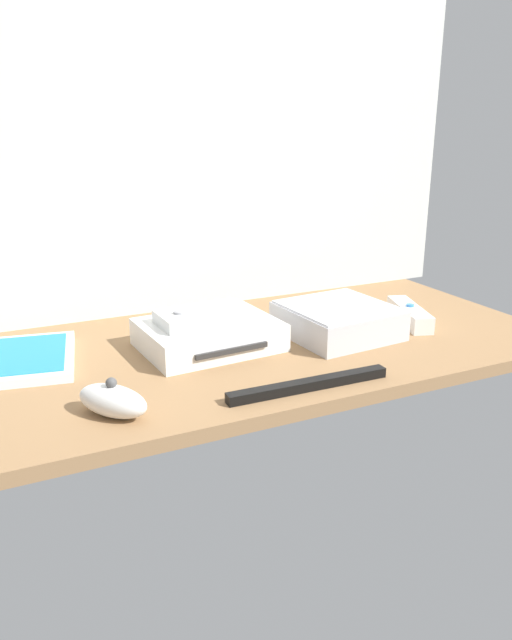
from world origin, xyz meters
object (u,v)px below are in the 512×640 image
Objects in this scene: remote_wand at (409,314)px; remote_nunchuk at (113,401)px; mini_computer at (338,320)px; game_case at (27,358)px; sensor_bar at (309,385)px; remote_classic_pad at (203,316)px; game_console at (209,335)px.

remote_wand is 58.83cm from remote_nunchuk.
remote_wand is at bearing 0.83° from mini_computer.
remote_nunchuk is (-57.18, -13.85, 0.53)cm from remote_wand.
game_case reaches higher than sensor_bar.
remote_wand reaches higher than sensor_bar.
mini_computer is at bearing 49.28° from sensor_bar.
mini_computer is 0.87× the size of game_case.
mini_computer is at bearing -19.09° from remote_nunchuk.
sensor_bar is (7.14, -21.26, -4.71)cm from remote_classic_pad.
game_case is 1.39× the size of remote_wand.
sensor_bar is (25.88, -3.74, -1.34)cm from remote_nunchuk.
remote_nunchuk is at bearing -61.15° from game_case.
game_console is 27.84cm from game_case.
mini_computer is at bearing -12.67° from remote_classic_pad.
mini_computer is 1.73× the size of remote_nunchuk.
remote_wand is 0.63× the size of sensor_bar.
remote_wand is at bearing -23.61° from remote_nunchuk.
game_case is 65.55cm from remote_wand.
game_console is 0.92× the size of sensor_bar.
mini_computer is 23.51cm from sensor_bar.
game_case is 42.91cm from sensor_bar.
game_console reaches higher than sensor_bar.
remote_nunchuk reaches higher than remote_wand.
remote_nunchuk is at bearing -147.43° from remote_wand.
remote_classic_pad is at bearing -1.36° from game_case.
mini_computer is 23.36cm from remote_classic_pad.
game_console is at bearing -166.25° from remote_wand.
remote_wand is 35.92cm from sensor_bar.
sensor_bar is at bearing -76.91° from game_console.
remote_wand is 38.81cm from remote_classic_pad.
game_console reaches higher than game_case.
remote_wand is at bearing 2.24° from game_case.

